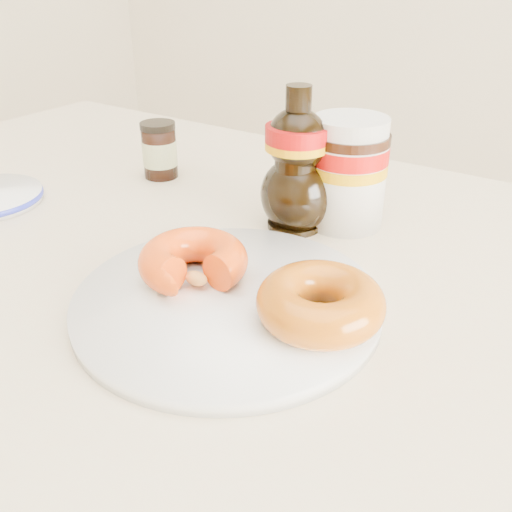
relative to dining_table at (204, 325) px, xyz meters
The scene contains 7 objects.
dining_table is the anchor object (origin of this frame).
plate 0.13m from the dining_table, 35.35° to the right, with size 0.30×0.30×0.01m.
donut_bitten 0.13m from the dining_table, 57.29° to the right, with size 0.11×0.11×0.04m, color #D5450C.
donut_whole 0.21m from the dining_table, 14.53° to the right, with size 0.11×0.11×0.04m, color #A4570A.
nutella_jar 0.26m from the dining_table, 65.47° to the left, with size 0.10×0.10×0.14m.
syrup_bottle 0.22m from the dining_table, 74.59° to the left, with size 0.09×0.08×0.17m, color black, non-canonical shape.
dark_jar 0.31m from the dining_table, 140.75° to the left, with size 0.05×0.05×0.08m.
Camera 1 is at (0.36, -0.32, 1.06)m, focal length 40.00 mm.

